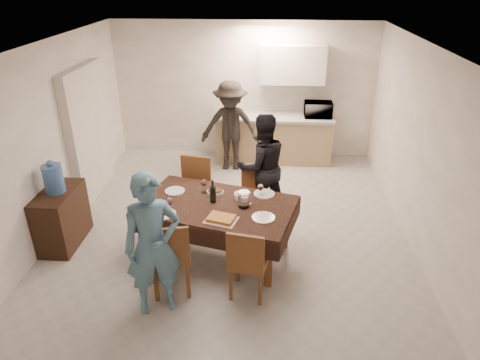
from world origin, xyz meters
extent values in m
cube|color=#A0A09C|center=(0.00, 0.00, 0.00)|extent=(5.00, 6.00, 0.02)
cube|color=white|center=(0.00, 0.00, 2.60)|extent=(5.00, 6.00, 0.02)
cube|color=white|center=(0.00, 3.00, 1.30)|extent=(5.00, 0.02, 2.60)
cube|color=white|center=(0.00, -3.00, 1.30)|extent=(5.00, 0.02, 2.60)
cube|color=white|center=(-2.50, 0.00, 1.30)|extent=(0.02, 6.00, 2.60)
cube|color=white|center=(2.50, 0.00, 1.30)|extent=(0.02, 6.00, 2.60)
cube|color=beige|center=(-2.42, 1.20, 1.05)|extent=(0.15, 1.40, 2.10)
cube|color=#9E845F|center=(0.60, 2.68, 0.43)|extent=(2.20, 0.60, 0.86)
cube|color=#A9A8A4|center=(0.60, 2.68, 0.89)|extent=(2.24, 0.64, 0.05)
cube|color=silver|center=(0.90, 2.82, 1.85)|extent=(1.20, 0.34, 0.70)
cube|color=black|center=(-0.14, -0.48, 0.73)|extent=(2.15, 1.58, 0.04)
cube|color=brown|center=(-0.14, -0.48, 0.36)|extent=(0.07, 0.07, 0.71)
cube|color=brown|center=(-0.59, -1.23, 0.48)|extent=(0.53, 0.53, 0.05)
cube|color=brown|center=(-0.59, -1.43, 0.74)|extent=(0.45, 0.14, 0.48)
cube|color=brown|center=(0.31, -1.23, 0.45)|extent=(0.49, 0.49, 0.05)
cube|color=brown|center=(0.31, -1.42, 0.70)|extent=(0.42, 0.11, 0.45)
cube|color=brown|center=(-0.59, 0.27, 0.48)|extent=(0.52, 0.52, 0.05)
cube|color=brown|center=(-0.59, 0.06, 0.75)|extent=(0.45, 0.11, 0.48)
cube|color=brown|center=(0.31, 0.27, 0.44)|extent=(0.43, 0.43, 0.05)
cube|color=brown|center=(0.31, 0.08, 0.68)|extent=(0.41, 0.06, 0.44)
cube|color=black|center=(-2.28, -0.38, 0.40)|extent=(0.43, 0.86, 0.80)
cylinder|color=#477DC5|center=(-2.28, -0.38, 0.99)|extent=(0.25, 0.25, 0.38)
cylinder|color=white|center=(0.21, -0.53, 0.86)|extent=(0.14, 0.14, 0.22)
cube|color=#D0863D|center=(-0.04, -0.86, 0.78)|extent=(0.43, 0.37, 0.05)
cylinder|color=silver|center=(0.16, -0.30, 0.79)|extent=(0.18, 0.18, 0.07)
cylinder|color=silver|center=(-0.19, -0.20, 0.77)|extent=(0.21, 0.21, 0.04)
cylinder|color=silver|center=(-0.74, -0.78, 0.76)|extent=(0.27, 0.27, 0.02)
cylinder|color=silver|center=(0.46, -0.78, 0.76)|extent=(0.28, 0.28, 0.02)
cylinder|color=silver|center=(-0.74, -0.18, 0.76)|extent=(0.27, 0.27, 0.02)
cylinder|color=silver|center=(0.46, -0.18, 0.76)|extent=(0.28, 0.28, 0.02)
imported|color=silver|center=(1.42, 2.68, 1.05)|extent=(0.51, 0.35, 0.28)
imported|color=teal|center=(-0.69, -1.53, 0.83)|extent=(0.71, 0.59, 1.66)
imported|color=black|center=(0.41, 0.57, 0.81)|extent=(0.96, 0.86, 1.62)
imported|color=black|center=(-0.20, 2.23, 0.84)|extent=(1.08, 0.62, 1.67)
camera|label=1|loc=(0.48, -5.17, 3.46)|focal=32.00mm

